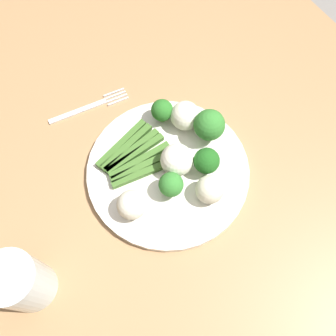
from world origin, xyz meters
The scene contains 14 objects.
ground_plane centered at (0.00, 0.00, -0.01)m, with size 6.00×6.00×0.02m, color gray.
dining_table centered at (0.00, 0.00, 0.67)m, with size 1.18×1.03×0.77m.
plate centered at (0.06, -0.01, 0.78)m, with size 0.30×0.30×0.01m, color silver.
asparagus_bundle centered at (0.00, -0.05, 0.80)m, with size 0.11×0.13×0.01m.
broccoli_back centered at (0.04, 0.09, 0.83)m, with size 0.06×0.06×0.07m.
broccoli_back_right centered at (-0.04, 0.04, 0.82)m, with size 0.04×0.04×0.05m.
broccoli_outer_edge centered at (0.09, 0.05, 0.82)m, with size 0.05×0.05×0.06m.
broccoli_front_left centered at (0.09, -0.03, 0.82)m, with size 0.04×0.04×0.05m.
cauliflower_left centered at (0.09, -0.10, 0.82)m, with size 0.05×0.05×0.05m, color silver.
cauliflower_edge centered at (0.14, 0.03, 0.81)m, with size 0.05×0.05×0.05m, color beige.
cauliflower_near_fork centered at (0.06, 0.01, 0.82)m, with size 0.06×0.06×0.06m, color white.
cauliflower_front centered at (-0.01, 0.07, 0.82)m, with size 0.06×0.06×0.06m, color silver.
fork centered at (-0.15, -0.07, 0.78)m, with size 0.04×0.17×0.00m.
water_glass centered at (0.11, -0.30, 0.83)m, with size 0.08×0.08×0.12m, color silver.
Camera 1 is at (0.29, -0.16, 1.41)m, focal length 39.91 mm.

